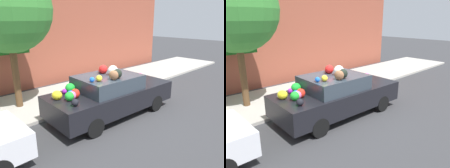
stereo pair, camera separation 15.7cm
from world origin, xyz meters
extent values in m
plane|color=#38383A|center=(0.00, 0.00, 0.00)|extent=(60.00, 60.00, 0.00)
cube|color=#B2ADA3|center=(0.00, 2.70, 0.05)|extent=(24.00, 3.20, 0.11)
cube|color=#9E4C38|center=(0.00, 4.95, 2.38)|extent=(18.00, 0.30, 4.75)
cylinder|color=brown|center=(-2.18, 2.76, 1.34)|extent=(0.24, 0.24, 2.46)
sphere|color=#388433|center=(-2.18, 2.76, 3.61)|extent=(2.98, 2.98, 2.98)
cylinder|color=gold|center=(1.84, 1.57, 0.38)|extent=(0.20, 0.20, 0.55)
sphere|color=gold|center=(1.84, 1.57, 0.72)|extent=(0.18, 0.18, 0.18)
cube|color=black|center=(0.00, -0.03, 0.64)|extent=(4.63, 2.00, 0.69)
cube|color=#333D47|center=(-0.18, -0.02, 1.22)|extent=(2.11, 1.68, 0.48)
cylinder|color=black|center=(1.45, 0.76, 0.29)|extent=(0.59, 0.20, 0.59)
cylinder|color=black|center=(1.38, -0.92, 0.29)|extent=(0.59, 0.20, 0.59)
cylinder|color=black|center=(-1.38, 0.87, 0.29)|extent=(0.59, 0.20, 0.59)
cylinder|color=black|center=(-1.45, -0.81, 0.29)|extent=(0.59, 0.20, 0.59)
sphere|color=red|center=(-1.48, 0.05, 1.13)|extent=(0.29, 0.29, 0.28)
sphere|color=black|center=(-0.21, -0.49, 1.62)|extent=(0.43, 0.43, 0.31)
sphere|color=blue|center=(-0.28, -0.40, 1.57)|extent=(0.31, 0.31, 0.22)
sphere|color=green|center=(-1.32, 0.55, 1.14)|extent=(0.45, 0.45, 0.32)
sphere|color=blue|center=(-1.62, 0.08, 1.11)|extent=(0.30, 0.30, 0.26)
sphere|color=#AC27C9|center=(-1.51, 0.60, 1.07)|extent=(0.23, 0.23, 0.17)
sphere|color=green|center=(-1.74, -0.03, 1.12)|extent=(0.38, 0.38, 0.27)
ellipsoid|color=brown|center=(1.24, 0.13, 1.05)|extent=(0.26, 0.26, 0.14)
ellipsoid|color=pink|center=(1.84, 0.23, 1.07)|extent=(0.37, 0.35, 0.18)
sphere|color=black|center=(-1.85, -0.48, 1.09)|extent=(0.24, 0.24, 0.21)
ellipsoid|color=yellow|center=(1.10, 0.42, 1.07)|extent=(0.25, 0.27, 0.18)
ellipsoid|color=yellow|center=(-1.95, 0.30, 1.12)|extent=(0.40, 0.40, 0.28)
ellipsoid|color=blue|center=(1.23, 0.33, 1.09)|extent=(0.55, 0.54, 0.22)
ellipsoid|color=#8E5C3C|center=(-0.43, -0.55, 1.62)|extent=(0.32, 0.37, 0.31)
sphere|color=blue|center=(-1.06, -0.26, 1.54)|extent=(0.19, 0.19, 0.15)
sphere|color=red|center=(-0.11, 0.29, 1.61)|extent=(0.39, 0.39, 0.30)
sphere|color=white|center=(-0.04, -0.12, 1.63)|extent=(0.47, 0.47, 0.34)
sphere|color=pink|center=(-1.63, 0.00, 1.11)|extent=(0.33, 0.33, 0.25)
ellipsoid|color=red|center=(-0.07, 0.49, 1.52)|extent=(0.18, 0.18, 0.11)
sphere|color=yellow|center=(-0.85, -0.35, 1.56)|extent=(0.27, 0.27, 0.19)
sphere|color=white|center=(-1.97, 0.36, 1.10)|extent=(0.33, 0.33, 0.24)
camera|label=1|loc=(-5.01, -5.21, 3.32)|focal=35.00mm
camera|label=2|loc=(-4.90, -5.31, 3.32)|focal=35.00mm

